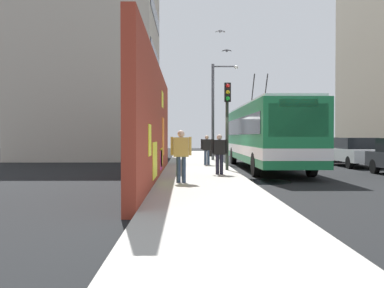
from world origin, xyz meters
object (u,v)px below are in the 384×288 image
Objects in this scene: parked_car_silver at (299,146)px; pedestrian_at_curb at (219,151)px; parked_car_red at (321,148)px; parked_car_white at (353,151)px; pedestrian_midblock at (207,148)px; street_lamp at (216,105)px; traffic_light at (227,111)px; city_bus at (265,134)px; pedestrian_near_wall at (181,152)px.

pedestrian_at_curb is at bearing 155.70° from parked_car_silver.
parked_car_red and parked_car_silver have the same top height.
parked_car_white is 3.10× the size of pedestrian_at_curb.
street_lamp is (4.85, -0.83, 2.64)m from pedestrian_midblock.
parked_car_white is 8.72m from traffic_light.
city_bus reaches higher than pedestrian_at_curb.
pedestrian_at_curb is 1.01× the size of pedestrian_midblock.
city_bus is 8.59m from pedestrian_near_wall.
parked_car_silver is 17.10m from traffic_light.
street_lamp is (-1.47, 7.25, 2.86)m from parked_car_red.
parked_car_red is at bearing -36.91° from traffic_light.
pedestrian_midblock is 3.94m from traffic_light.
parked_car_white is at bearing -50.82° from pedestrian_at_curb.
pedestrian_at_curb reaches higher than pedestrian_midblock.
parked_car_white is at bearing -44.93° from pedestrian_near_wall.
city_bus is 8.06× the size of pedestrian_midblock.
pedestrian_at_curb is at bearing 149.40° from city_bus.
traffic_light is at bearing 143.09° from parked_car_red.
pedestrian_at_curb is 3.31m from pedestrian_near_wall.
pedestrian_at_curb reaches higher than parked_car_silver.
city_bus is 2.56× the size of parked_car_white.
pedestrian_at_curb is (-4.54, 2.68, -0.72)m from city_bus.
pedestrian_at_curb is at bearing 166.06° from traffic_light.
pedestrian_midblock is (-6.33, 8.08, 0.22)m from parked_car_red.
traffic_light is 8.36m from street_lamp.
parked_car_white is 1.25× the size of traffic_light.
city_bus is 5.61m from parked_car_white.
parked_car_red is 0.92× the size of parked_car_silver.
traffic_light is at bearing -13.94° from pedestrian_at_curb.
traffic_light is 0.64× the size of street_lamp.
street_lamp reaches higher than pedestrian_midblock.
pedestrian_at_curb reaches higher than parked_car_red.
pedestrian_near_wall is 8.66m from pedestrian_midblock.
parked_car_white is 3.14× the size of pedestrian_midblock.
parked_car_red is at bearing 180.00° from parked_car_silver.
city_bus is 2.70× the size of parked_car_silver.
street_lamp is at bearing 101.48° from parked_car_red.
pedestrian_near_wall is at bearing 150.96° from city_bus.
parked_car_white is at bearing 180.00° from parked_car_silver.
pedestrian_near_wall reaches higher than parked_car_silver.
traffic_light is (5.11, -2.01, 1.63)m from pedestrian_near_wall.
parked_car_red is at bearing 0.00° from parked_car_white.
parked_car_white is 0.80× the size of street_lamp.
parked_car_white is at bearing -119.13° from street_lamp.
street_lamp reaches higher than traffic_light.
street_lamp is at bearing -9.74° from pedestrian_midblock.
traffic_light is at bearing 154.36° from parked_car_silver.
pedestrian_midblock is (8.57, -1.28, -0.10)m from pedestrian_near_wall.
pedestrian_near_wall is (-20.42, 9.36, 0.32)m from parked_car_silver.
traffic_light is (2.15, -0.53, 1.72)m from pedestrian_at_curb.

